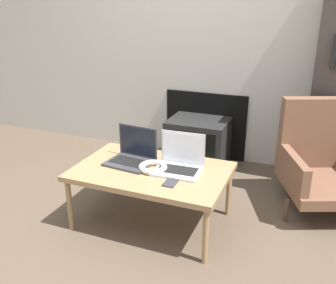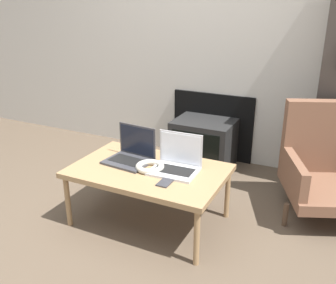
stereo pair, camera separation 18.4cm
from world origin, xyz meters
TOP-DOWN VIEW (x-y plane):
  - ground_plane at (0.00, 0.00)m, footprint 14.00×14.00m
  - wall_back at (-0.00, 1.72)m, footprint 7.00×0.08m
  - table at (0.00, 0.38)m, footprint 1.03×0.66m
  - laptop_left at (-0.17, 0.45)m, footprint 0.33×0.27m
  - laptop_right at (0.18, 0.45)m, footprint 0.32×0.26m
  - headphones at (0.01, 0.38)m, footprint 0.19×0.19m
  - phone at (0.20, 0.25)m, footprint 0.07×0.14m
  - tv at (-0.01, 1.46)m, footprint 0.54×0.44m
  - armchair at (1.07, 1.10)m, footprint 0.77×0.79m

SIDE VIEW (x-z plane):
  - ground_plane at x=0.00m, z-range 0.00..0.00m
  - tv at x=-0.01m, z-range 0.00..0.44m
  - armchair at x=1.07m, z-range -0.03..0.76m
  - table at x=0.00m, z-range 0.17..0.58m
  - phone at x=0.20m, z-range 0.41..0.42m
  - headphones at x=0.01m, z-range 0.41..0.45m
  - laptop_left at x=-0.17m, z-range 0.34..0.58m
  - laptop_right at x=0.18m, z-range 0.34..0.58m
  - wall_back at x=0.00m, z-range -0.01..2.59m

